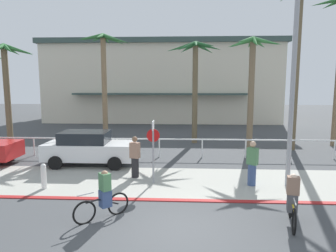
{
  "coord_description": "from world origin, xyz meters",
  "views": [
    {
      "loc": [
        0.15,
        -7.98,
        4.05
      ],
      "look_at": [
        -0.57,
        6.0,
        2.08
      ],
      "focal_mm": 32.76,
      "sensor_mm": 36.0,
      "label": 1
    }
  ],
  "objects_px": {
    "stop_sign_bike_lane": "(153,143)",
    "palm_tree_3": "(195,65)",
    "palm_tree_1": "(6,67)",
    "pedestrian_0": "(135,158)",
    "palm_tree_4": "(252,64)",
    "palm_tree_5": "(299,28)",
    "car_white_1": "(89,148)",
    "palm_tree_2": "(104,59)",
    "cyclist_yellow_0": "(292,200)",
    "streetlight_curb": "(295,77)",
    "pedestrian_1": "(252,165)",
    "bollard_0": "(44,176)",
    "cyclist_black_1": "(104,196)"
  },
  "relations": [
    {
      "from": "palm_tree_5",
      "to": "car_white_1",
      "type": "xyz_separation_m",
      "value": [
        -11.31,
        -4.15,
        -6.33
      ]
    },
    {
      "from": "stop_sign_bike_lane",
      "to": "cyclist_yellow_0",
      "type": "distance_m",
      "value": 5.59
    },
    {
      "from": "stop_sign_bike_lane",
      "to": "palm_tree_4",
      "type": "height_order",
      "value": "palm_tree_4"
    },
    {
      "from": "stop_sign_bike_lane",
      "to": "palm_tree_2",
      "type": "relative_size",
      "value": 0.35
    },
    {
      "from": "palm_tree_1",
      "to": "palm_tree_2",
      "type": "distance_m",
      "value": 6.07
    },
    {
      "from": "palm_tree_2",
      "to": "palm_tree_5",
      "type": "bearing_deg",
      "value": -11.4
    },
    {
      "from": "bollard_0",
      "to": "car_white_1",
      "type": "relative_size",
      "value": 0.23
    },
    {
      "from": "stop_sign_bike_lane",
      "to": "cyclist_yellow_0",
      "type": "relative_size",
      "value": 1.44
    },
    {
      "from": "stop_sign_bike_lane",
      "to": "palm_tree_4",
      "type": "xyz_separation_m",
      "value": [
        5.21,
        6.57,
        3.45
      ]
    },
    {
      "from": "streetlight_curb",
      "to": "palm_tree_3",
      "type": "height_order",
      "value": "streetlight_curb"
    },
    {
      "from": "palm_tree_2",
      "to": "palm_tree_3",
      "type": "distance_m",
      "value": 6.3
    },
    {
      "from": "cyclist_black_1",
      "to": "car_white_1",
      "type": "bearing_deg",
      "value": 111.02
    },
    {
      "from": "palm_tree_3",
      "to": "pedestrian_1",
      "type": "xyz_separation_m",
      "value": [
        1.97,
        -8.76,
        -4.36
      ]
    },
    {
      "from": "palm_tree_2",
      "to": "cyclist_yellow_0",
      "type": "relative_size",
      "value": 4.16
    },
    {
      "from": "palm_tree_5",
      "to": "pedestrian_0",
      "type": "xyz_separation_m",
      "value": [
        -8.73,
        -6.05,
        -6.36
      ]
    },
    {
      "from": "palm_tree_1",
      "to": "car_white_1",
      "type": "relative_size",
      "value": 1.46
    },
    {
      "from": "palm_tree_1",
      "to": "palm_tree_2",
      "type": "height_order",
      "value": "palm_tree_2"
    },
    {
      "from": "cyclist_black_1",
      "to": "palm_tree_3",
      "type": "bearing_deg",
      "value": 75.39
    },
    {
      "from": "palm_tree_4",
      "to": "cyclist_yellow_0",
      "type": "relative_size",
      "value": 3.78
    },
    {
      "from": "palm_tree_1",
      "to": "cyclist_yellow_0",
      "type": "distance_m",
      "value": 17.79
    },
    {
      "from": "cyclist_black_1",
      "to": "palm_tree_4",
      "type": "bearing_deg",
      "value": 57.08
    },
    {
      "from": "palm_tree_4",
      "to": "cyclist_yellow_0",
      "type": "xyz_separation_m",
      "value": [
        -0.85,
        -9.92,
        -4.43
      ]
    },
    {
      "from": "palm_tree_4",
      "to": "palm_tree_5",
      "type": "distance_m",
      "value": 3.38
    },
    {
      "from": "cyclist_yellow_0",
      "to": "cyclist_black_1",
      "type": "relative_size",
      "value": 1.19
    },
    {
      "from": "stop_sign_bike_lane",
      "to": "palm_tree_3",
      "type": "bearing_deg",
      "value": 77.35
    },
    {
      "from": "bollard_0",
      "to": "cyclist_black_1",
      "type": "height_order",
      "value": "cyclist_black_1"
    },
    {
      "from": "palm_tree_3",
      "to": "palm_tree_4",
      "type": "height_order",
      "value": "palm_tree_3"
    },
    {
      "from": "bollard_0",
      "to": "car_white_1",
      "type": "bearing_deg",
      "value": 78.88
    },
    {
      "from": "stop_sign_bike_lane",
      "to": "palm_tree_1",
      "type": "relative_size",
      "value": 0.4
    },
    {
      "from": "palm_tree_1",
      "to": "cyclist_black_1",
      "type": "height_order",
      "value": "palm_tree_1"
    },
    {
      "from": "palm_tree_5",
      "to": "car_white_1",
      "type": "distance_m",
      "value": 13.61
    },
    {
      "from": "stop_sign_bike_lane",
      "to": "pedestrian_1",
      "type": "bearing_deg",
      "value": -0.92
    },
    {
      "from": "palm_tree_1",
      "to": "palm_tree_4",
      "type": "relative_size",
      "value": 0.96
    },
    {
      "from": "car_white_1",
      "to": "pedestrian_1",
      "type": "height_order",
      "value": "pedestrian_1"
    },
    {
      "from": "palm_tree_4",
      "to": "palm_tree_5",
      "type": "height_order",
      "value": "palm_tree_5"
    },
    {
      "from": "palm_tree_3",
      "to": "car_white_1",
      "type": "relative_size",
      "value": 1.54
    },
    {
      "from": "car_white_1",
      "to": "pedestrian_0",
      "type": "distance_m",
      "value": 3.21
    },
    {
      "from": "palm_tree_1",
      "to": "pedestrian_0",
      "type": "distance_m",
      "value": 11.42
    },
    {
      "from": "streetlight_curb",
      "to": "car_white_1",
      "type": "bearing_deg",
      "value": 161.55
    },
    {
      "from": "palm_tree_4",
      "to": "cyclist_black_1",
      "type": "bearing_deg",
      "value": -122.92
    },
    {
      "from": "palm_tree_5",
      "to": "stop_sign_bike_lane",
      "type": "bearing_deg",
      "value": -139.12
    },
    {
      "from": "car_white_1",
      "to": "cyclist_black_1",
      "type": "distance_m",
      "value": 6.36
    },
    {
      "from": "palm_tree_3",
      "to": "car_white_1",
      "type": "bearing_deg",
      "value": -131.8
    },
    {
      "from": "stop_sign_bike_lane",
      "to": "palm_tree_1",
      "type": "bearing_deg",
      "value": 145.82
    },
    {
      "from": "stop_sign_bike_lane",
      "to": "palm_tree_3",
      "type": "relative_size",
      "value": 0.38
    },
    {
      "from": "car_white_1",
      "to": "pedestrian_0",
      "type": "bearing_deg",
      "value": -36.33
    },
    {
      "from": "stop_sign_bike_lane",
      "to": "cyclist_yellow_0",
      "type": "height_order",
      "value": "stop_sign_bike_lane"
    },
    {
      "from": "stop_sign_bike_lane",
      "to": "streetlight_curb",
      "type": "xyz_separation_m",
      "value": [
        5.33,
        -0.27,
        2.6
      ]
    },
    {
      "from": "bollard_0",
      "to": "cyclist_black_1",
      "type": "xyz_separation_m",
      "value": [
        2.97,
        -2.42,
        0.18
      ]
    },
    {
      "from": "pedestrian_0",
      "to": "pedestrian_1",
      "type": "xyz_separation_m",
      "value": [
        4.79,
        -0.82,
        -0.0
      ]
    }
  ]
}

